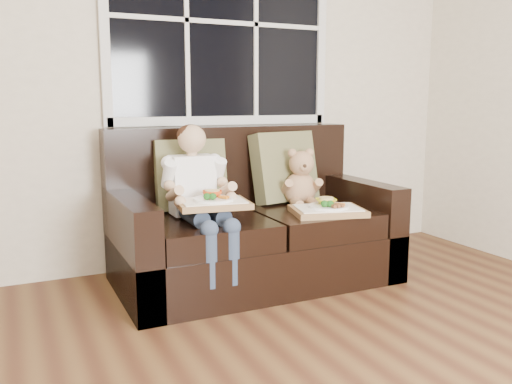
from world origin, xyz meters
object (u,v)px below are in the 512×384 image
teddy_bear (301,182)px  tray_left (213,202)px  loveseat (250,231)px  child (198,187)px  tray_right (328,209)px

teddy_bear → tray_left: bearing=-145.3°
loveseat → child: child is taller
tray_left → tray_right: tray_left is taller
teddy_bear → loveseat: bearing=-166.4°
child → tray_left: bearing=-78.1°
loveseat → tray_right: size_ratio=3.46×
child → loveseat: bearing=16.9°
child → teddy_bear: bearing=8.8°
loveseat → tray_right: loveseat is taller
teddy_bear → tray_left: teddy_bear is taller
loveseat → tray_left: size_ratio=3.94×
tray_left → child: bearing=109.8°
teddy_bear → tray_right: teddy_bear is taller
tray_left → tray_right: 0.73m
child → teddy_bear: child is taller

